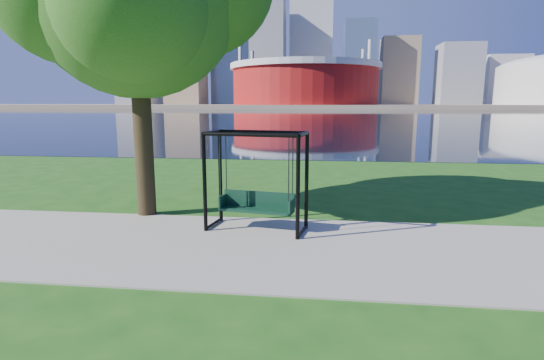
# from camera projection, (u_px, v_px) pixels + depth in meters

# --- Properties ---
(ground) EXTENTS (900.00, 900.00, 0.00)m
(ground) POSITION_uv_depth(u_px,v_px,m) (282.00, 240.00, 8.40)
(ground) COLOR #1E5114
(ground) RESTS_ON ground
(path) EXTENTS (120.00, 4.00, 0.03)m
(path) POSITION_uv_depth(u_px,v_px,m) (279.00, 248.00, 7.91)
(path) COLOR #9E937F
(path) RESTS_ON ground
(river) EXTENTS (900.00, 180.00, 0.02)m
(river) POSITION_uv_depth(u_px,v_px,m) (321.00, 114.00, 108.05)
(river) COLOR black
(river) RESTS_ON ground
(far_bank) EXTENTS (900.00, 228.00, 2.00)m
(far_bank) POSITION_uv_depth(u_px,v_px,m) (323.00, 106.00, 307.15)
(far_bank) COLOR #937F60
(far_bank) RESTS_ON ground
(stadium) EXTENTS (83.00, 83.00, 32.00)m
(stadium) POSITION_uv_depth(u_px,v_px,m) (305.00, 82.00, 236.63)
(stadium) COLOR maroon
(stadium) RESTS_ON far_bank
(skyline) EXTENTS (392.00, 66.00, 96.50)m
(skyline) POSITION_uv_depth(u_px,v_px,m) (318.00, 58.00, 314.53)
(skyline) COLOR gray
(skyline) RESTS_ON far_bank
(swing) EXTENTS (2.18, 1.23, 2.11)m
(swing) POSITION_uv_depth(u_px,v_px,m) (257.00, 183.00, 8.90)
(swing) COLOR black
(swing) RESTS_ON ground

